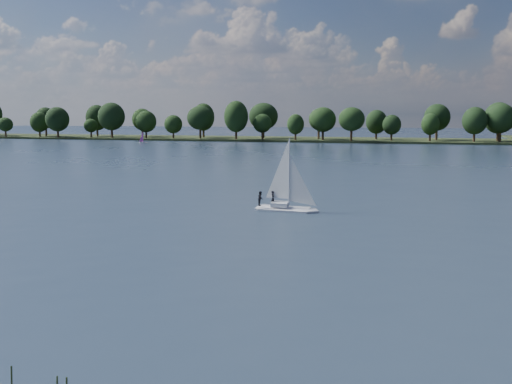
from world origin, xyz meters
TOP-DOWN VIEW (x-y plane):
  - ground at (0.00, 100.00)m, footprint 700.00×700.00m
  - far_shore at (0.00, 212.00)m, footprint 660.00×40.00m
  - sailboat at (-6.79, 36.08)m, footprint 6.73×2.40m
  - dinghy_pink at (-91.54, 173.14)m, footprint 2.96×2.92m
  - treeline at (-7.19, 207.88)m, footprint 562.79×73.87m

SIDE VIEW (x-z plane):
  - ground at x=0.00m, z-range 0.00..0.00m
  - far_shore at x=0.00m, z-range -0.75..0.75m
  - dinghy_pink at x=-91.54m, z-range -1.26..3.52m
  - sailboat at x=-6.79m, z-range -1.92..6.76m
  - treeline at x=-7.19m, z-range -1.19..17.67m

